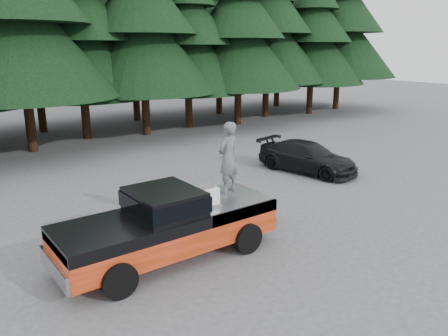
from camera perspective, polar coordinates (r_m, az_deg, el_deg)
ground at (r=12.95m, az=-3.23°, el=-9.17°), size 120.00×120.00×0.00m
pickup_truck at (r=11.66m, az=-7.20°, el=-8.62°), size 6.00×2.04×1.33m
truck_cab at (r=11.25m, az=-7.80°, el=-4.27°), size 1.66×1.90×0.59m
air_compressor at (r=11.60m, az=-2.85°, el=-3.78°), size 0.73×0.61×0.49m
man_on_bed at (r=12.45m, az=0.52°, el=1.37°), size 0.87×0.70×2.06m
parked_car at (r=19.77m, az=10.82°, el=1.42°), size 2.71×4.87×1.33m
treeline at (r=27.98m, az=-23.85°, el=19.09°), size 60.15×16.05×17.50m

